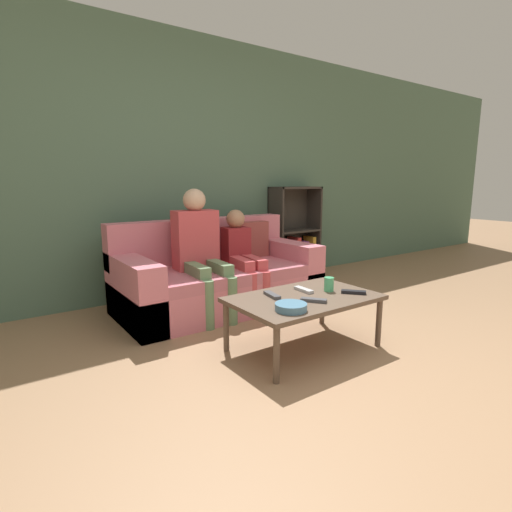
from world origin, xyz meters
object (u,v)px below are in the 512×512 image
coffee_table (304,301)px  couch (218,278)px  bookshelf (294,244)px  snack_bowl (291,307)px  person_adult (199,244)px  tv_remote_1 (304,290)px  person_child (242,253)px  tv_remote_3 (272,295)px  tv_remote_0 (354,292)px  cup_near (329,284)px  tv_remote_2 (314,300)px

coffee_table → couch: bearing=90.2°
bookshelf → snack_bowl: bookshelf is taller
person_adult → tv_remote_1: size_ratio=6.37×
person_adult → person_child: size_ratio=1.22×
coffee_table → tv_remote_3: tv_remote_3 is taller
snack_bowl → bookshelf: bearing=49.0°
couch → person_adult: bearing=-160.4°
couch → tv_remote_0: couch is taller
tv_remote_0 → snack_bowl: snack_bowl is taller
person_adult → person_child: bearing=-2.9°
cup_near → tv_remote_0: 0.18m
bookshelf → cup_near: bookshelf is taller
bookshelf → tv_remote_1: (-1.28, -1.60, -0.01)m
coffee_table → cup_near: (0.23, -0.00, 0.09)m
person_child → person_adult: bearing=-178.6°
person_child → tv_remote_2: (-0.21, -1.17, -0.12)m
tv_remote_1 → tv_remote_2: same height
snack_bowl → tv_remote_3: bearing=73.8°
couch → bookshelf: bookshelf is taller
bookshelf → cup_near: size_ratio=10.75×
coffee_table → tv_remote_3: bearing=146.1°
tv_remote_0 → tv_remote_1: same height
bookshelf → tv_remote_3: bookshelf is taller
couch → person_adult: size_ratio=1.66×
tv_remote_0 → tv_remote_3: (-0.51, 0.27, 0.00)m
coffee_table → person_child: size_ratio=1.11×
person_child → tv_remote_2: bearing=-92.2°
person_adult → person_child: 0.43m
tv_remote_1 → person_child: bearing=87.0°
bookshelf → tv_remote_2: bookshelf is taller
bookshelf → cup_near: 2.04m
person_adult → tv_remote_3: 1.00m
tv_remote_1 → coffee_table: bearing=-127.7°
cup_near → tv_remote_3: size_ratio=0.58×
coffee_table → tv_remote_2: 0.14m
person_adult → bookshelf: bearing=24.4°
tv_remote_2 → tv_remote_3: bearing=83.5°
tv_remote_3 → couch: bearing=89.8°
coffee_table → tv_remote_1: 0.14m
cup_near → tv_remote_2: bearing=-154.8°
couch → coffee_table: (0.00, -1.17, 0.07)m
cup_near → tv_remote_2: cup_near is taller
tv_remote_1 → couch: bearing=97.3°
tv_remote_1 → snack_bowl: bearing=-139.4°
coffee_table → tv_remote_2: size_ratio=6.09×
tv_remote_0 → snack_bowl: size_ratio=0.81×
person_child → tv_remote_0: 1.21m
person_child → tv_remote_3: person_child is taller
coffee_table → cup_near: cup_near is taller
person_adult → cup_near: 1.20m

